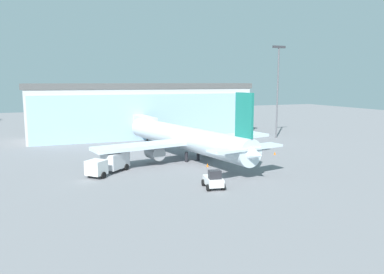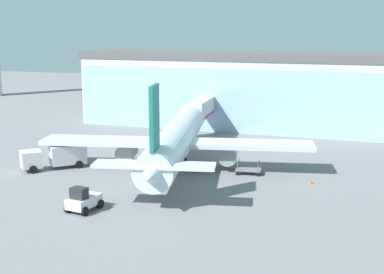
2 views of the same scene
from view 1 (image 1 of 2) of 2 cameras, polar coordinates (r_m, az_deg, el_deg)
ground at (r=55.09m, az=2.44°, el=-4.75°), size 240.00×240.00×0.00m
terminal_building at (r=86.88m, az=-7.56°, el=4.10°), size 50.70×14.31×12.17m
jet_bridge at (r=77.81m, az=-7.55°, el=2.24°), size 2.84×12.17×5.62m
apron_light_mast at (r=85.45m, az=12.94°, el=7.80°), size 3.20×0.40×20.28m
airplane at (r=60.80m, az=-0.98°, el=-0.21°), size 31.50×36.44×11.18m
catering_truck at (r=53.05m, az=-12.45°, el=-3.84°), size 6.88×6.54×2.65m
baggage_cart at (r=64.23m, az=6.45°, el=-2.43°), size 2.92×1.83×1.50m
pushback_tug at (r=44.75m, az=3.30°, el=-6.59°), size 2.66×3.47×2.30m
safety_cone_nose at (r=55.80m, az=2.38°, el=-4.29°), size 0.36×0.36×0.55m
safety_cone_wingtip at (r=66.43m, az=12.50°, el=-2.42°), size 0.36×0.36×0.55m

